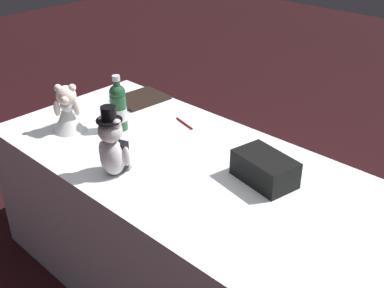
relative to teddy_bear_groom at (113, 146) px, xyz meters
The scene contains 8 objects.
ground_plane 0.91m from the teddy_bear_groom, 55.91° to the left, with size 12.00×12.00×0.00m, color black.
reception_table 0.59m from the teddy_bear_groom, 55.91° to the left, with size 2.00×0.92×0.72m, color white.
teddy_bear_groom is the anchor object (origin of this frame).
teddy_bear_bride 0.51m from the teddy_bear_groom, 167.08° to the left, with size 0.22×0.22×0.24m.
champagne_bottle 0.42m from the teddy_bear_groom, 138.44° to the left, with size 0.08×0.08×0.28m.
signing_pen 0.57m from the teddy_bear_groom, 102.00° to the left, with size 0.15×0.05×0.01m.
gift_case_black 0.64m from the teddy_bear_groom, 37.77° to the left, with size 0.28×0.21×0.12m.
guestbook 0.79m from the teddy_bear_groom, 130.71° to the left, with size 0.22×0.28×0.02m, color black.
Camera 1 is at (1.23, -1.31, 1.81)m, focal length 44.45 mm.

